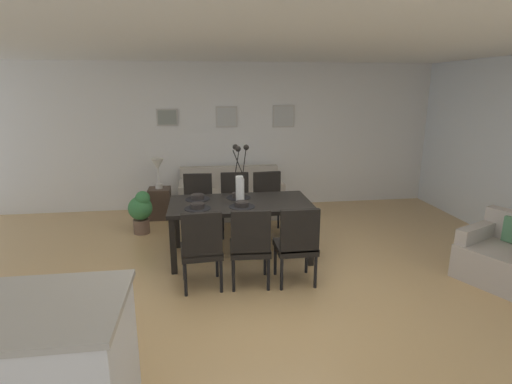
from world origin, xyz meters
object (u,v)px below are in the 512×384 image
at_px(dining_chair_near_right, 198,202).
at_px(bowl_near_right, 198,196).
at_px(framed_picture_center, 227,117).
at_px(centerpiece_vase, 240,181).
at_px(dining_chair_far_left, 250,243).
at_px(bowl_far_right, 239,195).
at_px(dining_chair_mid_left, 297,242).
at_px(armchair, 506,257).
at_px(potted_plant, 141,210).
at_px(side_table, 160,203).
at_px(table_lamp, 158,167).
at_px(sofa, 231,199).
at_px(bowl_far_left, 242,204).
at_px(framed_picture_left, 167,117).
at_px(dining_chair_far_right, 235,201).
at_px(framed_picture_right, 284,116).
at_px(bowl_near_left, 198,205).
at_px(dining_chair_mid_right, 269,200).
at_px(dining_chair_near_left, 202,246).
at_px(dining_table, 240,208).

bearing_deg(dining_chair_near_right, bowl_near_right, -89.55).
bearing_deg(framed_picture_center, centerpiece_vase, -89.98).
height_order(dining_chair_near_right, dining_chair_far_left, same).
bearing_deg(bowl_far_right, dining_chair_mid_left, -63.51).
bearing_deg(dining_chair_near_right, armchair, -29.41).
bearing_deg(potted_plant, armchair, -26.35).
height_order(side_table, table_lamp, table_lamp).
relative_size(bowl_far_right, armchair, 0.16).
bearing_deg(dining_chair_near_right, sofa, 59.58).
height_order(bowl_far_left, framed_picture_center, framed_picture_center).
bearing_deg(framed_picture_left, potted_plant, -106.50).
xyz_separation_m(table_lamp, armchair, (4.14, -2.88, -0.61)).
relative_size(dining_chair_far_right, potted_plant, 1.37).
bearing_deg(dining_chair_far_left, framed_picture_right, 72.17).
distance_m(bowl_far_left, side_table, 2.37).
height_order(bowl_near_left, framed_picture_left, framed_picture_left).
bearing_deg(table_lamp, bowl_far_left, -58.91).
distance_m(dining_chair_near_right, side_table, 1.15).
bearing_deg(dining_chair_mid_right, bowl_near_left, -134.78).
bearing_deg(dining_chair_mid_left, framed_picture_left, 116.38).
bearing_deg(bowl_near_right, bowl_near_left, -90.00).
bearing_deg(dining_chair_mid_right, dining_chair_near_left, -121.05).
xyz_separation_m(table_lamp, potted_plant, (-0.21, -0.72, -0.52)).
xyz_separation_m(bowl_far_left, framed_picture_right, (1.04, 2.51, 0.88)).
bearing_deg(bowl_near_left, side_table, 108.29).
relative_size(dining_chair_near_left, bowl_far_left, 5.41).
xyz_separation_m(table_lamp, framed_picture_right, (2.23, 0.53, 0.77)).
height_order(dining_chair_mid_right, armchair, dining_chair_mid_right).
relative_size(dining_chair_far_left, framed_picture_right, 2.31).
distance_m(bowl_far_left, potted_plant, 1.93).
xyz_separation_m(bowl_far_right, table_lamp, (-1.19, 1.56, 0.11)).
distance_m(dining_table, dining_chair_far_right, 0.89).
distance_m(dining_chair_far_right, sofa, 0.97).
distance_m(dining_chair_mid_left, potted_plant, 2.74).
xyz_separation_m(dining_table, dining_chair_near_right, (-0.55, 0.86, -0.15)).
relative_size(dining_chair_far_right, bowl_far_left, 5.41).
height_order(bowl_far_right, side_table, bowl_far_right).
bearing_deg(bowl_near_right, dining_chair_far_left, -61.89).
height_order(dining_chair_mid_left, framed_picture_left, framed_picture_left).
height_order(dining_table, dining_chair_near_left, dining_chair_near_left).
height_order(sofa, table_lamp, table_lamp).
relative_size(dining_table, bowl_near_right, 10.59).
distance_m(dining_chair_far_right, side_table, 1.52).
relative_size(dining_chair_near_left, table_lamp, 1.80).
relative_size(centerpiece_vase, potted_plant, 1.10).
bearing_deg(dining_chair_near_left, framed_picture_left, 99.57).
bearing_deg(dining_chair_near_right, bowl_far_left, -63.06).
distance_m(bowl_far_right, framed_picture_left, 2.50).
distance_m(dining_chair_mid_right, potted_plant, 1.94).
bearing_deg(framed_picture_right, bowl_near_left, -122.09).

